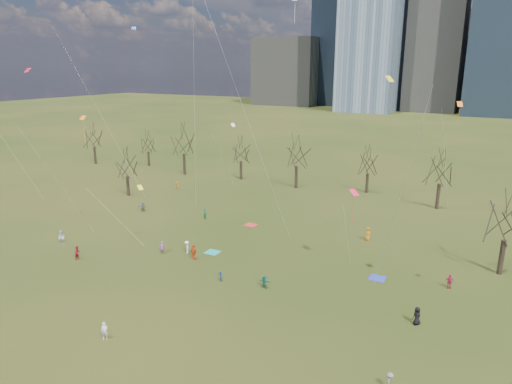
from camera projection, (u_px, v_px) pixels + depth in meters
The scene contains 22 objects.
ground at pixel (198, 289), 44.86m from camera, with size 500.00×500.00×0.00m, color black.
downtown_skyline at pixel (453, 27), 214.04m from camera, with size 212.50×78.00×118.00m.
bare_tree_row at pixel (329, 161), 74.81m from camera, with size 113.04×29.80×9.50m.
blanket_teal at pixel (213, 252), 53.69m from camera, with size 1.60×1.50×0.03m, color teal.
blanket_navy at pixel (377, 278), 47.12m from camera, with size 1.60×1.50×0.03m, color #2633B5.
blanket_crimson at pixel (251, 225), 62.88m from camera, with size 1.60×1.50×0.03m, color red.
person_1 at pixel (105, 331), 36.46m from camera, with size 0.55×0.36×1.51m, color silver.
person_2 at pixel (78, 253), 51.48m from camera, with size 0.80×0.62×1.64m, color #A31723.
person_3 at pixel (390, 381), 30.81m from camera, with size 0.82×0.47×1.27m, color slate.
person_4 at pixel (194, 252), 51.40m from camera, with size 1.08×0.45×1.85m, color #E24919.
person_5 at pixel (264, 282), 44.88m from camera, with size 1.25×0.40×1.35m, color #186F63.
person_6 at pixel (417, 316), 38.51m from camera, with size 0.79×0.52×1.63m, color black.
person_7 at pixel (162, 248), 53.11m from camera, with size 0.56×0.37×1.53m, color #9A51A2.
person_8 at pixel (220, 277), 46.31m from camera, with size 0.52×0.40×1.07m, color #265FA4.
person_9 at pixel (187, 247), 53.39m from camera, with size 0.95×0.55×1.48m, color white.
person_10 at pixel (449, 281), 44.81m from camera, with size 0.87×0.36×1.48m, color #B21941.
person_11 at pixel (143, 207), 68.37m from camera, with size 1.47×0.47×1.59m, color slate.
person_12 at pixel (368, 234), 57.10m from camera, with size 0.85×0.55×1.73m, color orange.
person_13 at pixel (205, 214), 65.18m from camera, with size 0.59×0.38×1.61m, color #166646.
person_14 at pixel (62, 237), 55.96m from camera, with size 0.84×0.65×1.72m, color silver.
person_15 at pixel (177, 186), 80.58m from camera, with size 0.98×0.56×1.51m, color orange.
kites_airborne at pixel (224, 141), 55.07m from camera, with size 58.91×41.04×32.10m.
Camera 1 is at (24.39, -33.04, 21.20)m, focal length 32.00 mm.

